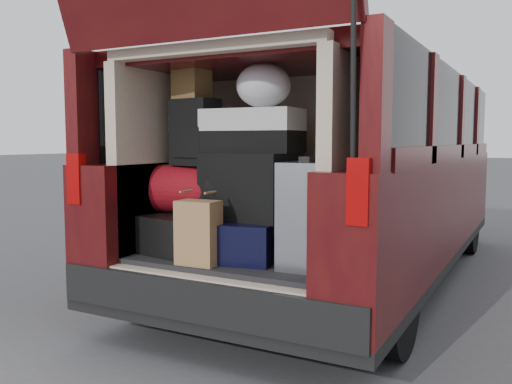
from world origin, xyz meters
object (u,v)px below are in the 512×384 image
at_px(black_hardshell, 193,232).
at_px(red_duffel, 193,189).
at_px(twotone_duffel, 252,131).
at_px(kraft_bag, 198,233).
at_px(silver_roller, 309,215).
at_px(black_soft_case, 250,186).
at_px(backpack, 195,132).
at_px(navy_hardshell, 245,239).

distance_m(black_hardshell, red_duffel, 0.27).
bearing_deg(twotone_duffel, red_duffel, -176.21).
relative_size(kraft_bag, twotone_duffel, 0.63).
height_order(silver_roller, red_duffel, silver_roller).
xyz_separation_m(silver_roller, twotone_duffel, (-0.42, 0.12, 0.46)).
bearing_deg(black_soft_case, red_duffel, -173.23).
height_order(black_soft_case, backpack, backpack).
relative_size(black_hardshell, navy_hardshell, 1.12).
bearing_deg(silver_roller, twotone_duffel, 162.75).
height_order(black_hardshell, silver_roller, silver_roller).
distance_m(black_hardshell, twotone_duffel, 0.75).
distance_m(navy_hardshell, red_duffel, 0.49).
xyz_separation_m(black_hardshell, twotone_duffel, (0.40, 0.06, 0.63)).
xyz_separation_m(silver_roller, backpack, (-0.80, 0.07, 0.45)).
distance_m(navy_hardshell, black_soft_case, 0.32).
relative_size(red_duffel, backpack, 1.14).
xyz_separation_m(black_hardshell, backpack, (0.01, 0.02, 0.63)).
bearing_deg(backpack, navy_hardshell, 0.47).
relative_size(kraft_bag, backpack, 0.88).
bearing_deg(red_duffel, navy_hardshell, -14.12).
distance_m(red_duffel, black_soft_case, 0.41).
xyz_separation_m(navy_hardshell, backpack, (-0.38, 0.04, 0.63)).
bearing_deg(silver_roller, black_hardshell, 174.62).
height_order(navy_hardshell, backpack, backpack).
xyz_separation_m(silver_roller, red_duffel, (-0.82, 0.08, 0.10)).
height_order(navy_hardshell, silver_roller, silver_roller).
xyz_separation_m(red_duffel, twotone_duffel, (0.40, 0.04, 0.36)).
height_order(red_duffel, black_soft_case, black_soft_case).
bearing_deg(navy_hardshell, black_hardshell, 166.10).
distance_m(black_hardshell, silver_roller, 0.84).
bearing_deg(black_hardshell, twotone_duffel, 20.12).
xyz_separation_m(silver_roller, kraft_bag, (-0.56, -0.25, -0.11)).
bearing_deg(twotone_duffel, black_soft_case, -84.07).
xyz_separation_m(navy_hardshell, silver_roller, (0.42, -0.03, 0.18)).
bearing_deg(red_duffel, black_soft_case, -6.95).
xyz_separation_m(navy_hardshell, black_soft_case, (0.01, 0.05, 0.31)).
height_order(kraft_bag, backpack, backpack).
xyz_separation_m(red_duffel, black_soft_case, (0.41, -0.00, 0.04)).
bearing_deg(backpack, black_hardshell, -123.09).
bearing_deg(black_hardshell, red_duffel, 121.04).
bearing_deg(silver_roller, kraft_bag, -157.70).
height_order(black_hardshell, black_soft_case, black_soft_case).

